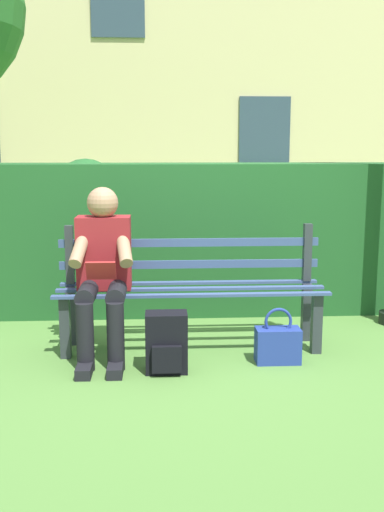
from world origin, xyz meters
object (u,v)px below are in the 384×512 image
person_seated (103,268)px  backpack (166,343)px  park_bench (191,288)px  handbag (278,344)px

person_seated → backpack: bearing=141.3°
park_bench → person_seated: person_seated is taller
park_bench → person_seated: (0.62, 0.16, 0.19)m
backpack → person_seated: bearing=-38.7°
backpack → handbag: bearing=-170.7°
backpack → handbag: size_ratio=1.03×
person_seated → backpack: 0.71m
park_bench → backpack: size_ratio=4.86×
backpack → handbag: backpack is taller
person_seated → handbag: bearing=169.5°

